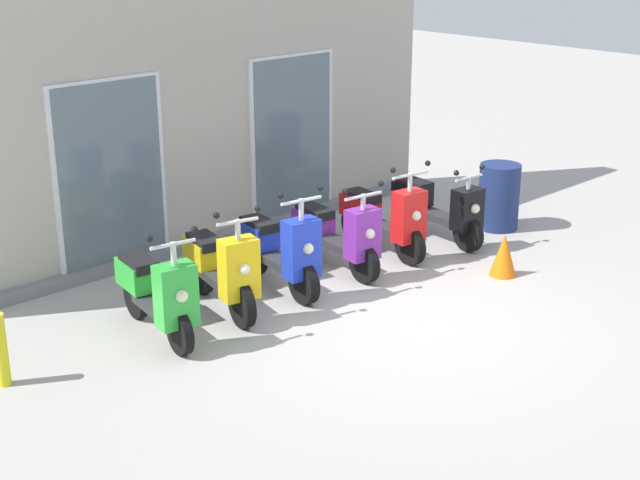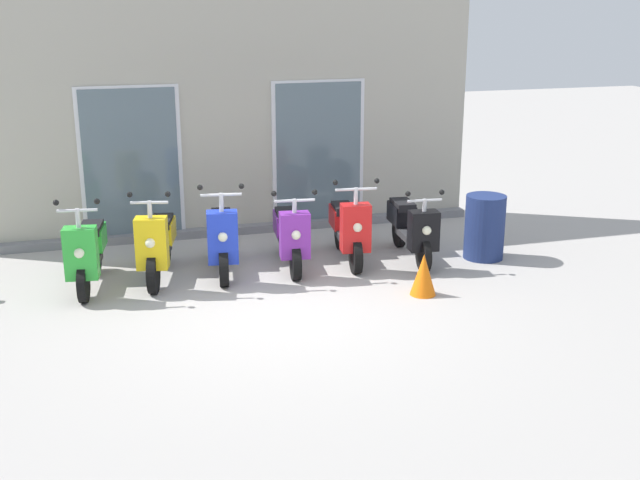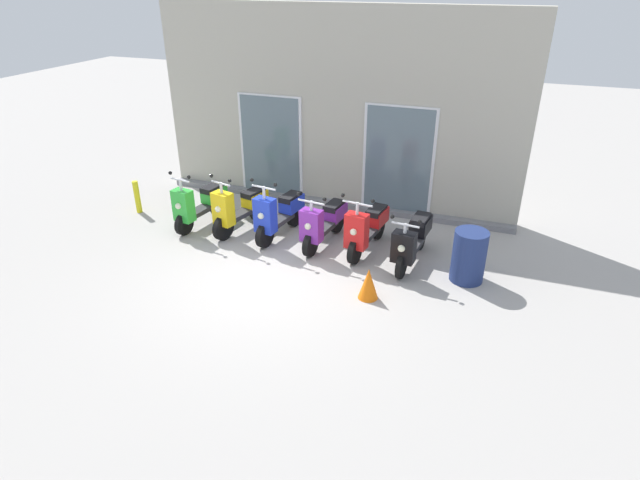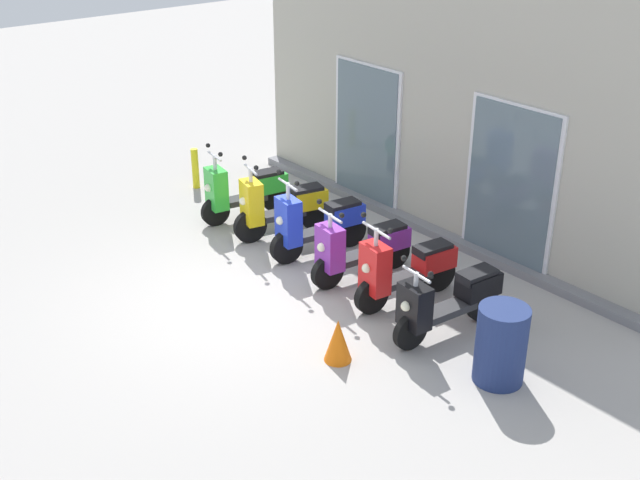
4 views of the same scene
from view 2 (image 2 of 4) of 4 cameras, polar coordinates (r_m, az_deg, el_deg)
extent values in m
plane|color=#A8A39E|center=(9.41, -2.83, -4.84)|extent=(40.00, 40.00, 0.00)
cube|color=#B2AD9E|center=(12.19, -6.89, 10.03)|extent=(7.79, 0.30, 4.10)
cube|color=slate|center=(12.34, -6.37, 0.69)|extent=(7.79, 0.20, 0.12)
cube|color=silver|center=(12.01, -13.33, 5.24)|extent=(1.48, 0.04, 2.30)
cube|color=slate|center=(11.99, -13.33, 5.22)|extent=(1.36, 0.02, 2.22)
cube|color=silver|center=(12.48, -0.12, 6.13)|extent=(1.48, 0.04, 2.30)
cube|color=slate|center=(12.46, -0.09, 6.11)|extent=(1.36, 0.02, 2.22)
cylinder|color=black|center=(9.90, -16.56, -3.03)|extent=(0.16, 0.46, 0.45)
cylinder|color=black|center=(10.88, -15.75, -1.18)|extent=(0.16, 0.46, 0.45)
cube|color=#2D2D30|center=(10.36, -16.18, -1.54)|extent=(0.36, 0.68, 0.09)
cube|color=green|center=(9.83, -16.70, -0.90)|extent=(0.41, 0.30, 0.63)
sphere|color=#F2EFCC|center=(9.69, -16.84, -0.91)|extent=(0.12, 0.12, 0.12)
cube|color=green|center=(10.70, -15.95, 0.17)|extent=(0.38, 0.56, 0.28)
cube|color=black|center=(10.62, -16.04, 0.83)|extent=(0.33, 0.52, 0.11)
cylinder|color=silver|center=(9.71, -16.91, 1.44)|extent=(0.06, 0.06, 0.25)
cylinder|color=silver|center=(9.69, -16.96, 2.04)|extent=(0.46, 0.11, 0.04)
sphere|color=black|center=(9.62, -15.66, 2.67)|extent=(0.07, 0.07, 0.07)
sphere|color=black|center=(9.70, -18.35, 2.55)|extent=(0.07, 0.07, 0.07)
cylinder|color=black|center=(9.99, -11.83, -2.37)|extent=(0.22, 0.51, 0.50)
cylinder|color=black|center=(10.98, -11.04, -0.56)|extent=(0.22, 0.51, 0.50)
cube|color=#2D2D30|center=(10.45, -11.45, -0.90)|extent=(0.41, 0.70, 0.09)
cube|color=yellow|center=(9.91, -11.93, -0.22)|extent=(0.43, 0.32, 0.64)
sphere|color=#F2EFCC|center=(9.77, -12.05, -0.22)|extent=(0.12, 0.12, 0.12)
cube|color=yellow|center=(10.81, -11.19, 0.66)|extent=(0.41, 0.58, 0.28)
cube|color=black|center=(10.73, -11.26, 1.31)|extent=(0.36, 0.53, 0.11)
cylinder|color=silver|center=(9.80, -12.07, 2.10)|extent=(0.06, 0.06, 0.23)
cylinder|color=silver|center=(9.77, -12.11, 2.64)|extent=(0.45, 0.14, 0.04)
sphere|color=black|center=(9.72, -10.83, 3.24)|extent=(0.07, 0.07, 0.07)
sphere|color=black|center=(9.79, -13.45, 3.17)|extent=(0.07, 0.07, 0.07)
cylinder|color=black|center=(10.09, -6.89, -1.98)|extent=(0.19, 0.49, 0.48)
cylinder|color=black|center=(11.10, -7.02, -0.22)|extent=(0.19, 0.49, 0.48)
cube|color=#2D2D30|center=(10.57, -6.98, -0.54)|extent=(0.36, 0.69, 0.09)
cube|color=#1E38C6|center=(10.01, -6.98, 0.20)|extent=(0.41, 0.29, 0.66)
sphere|color=#F2EFCC|center=(9.88, -6.97, 0.21)|extent=(0.12, 0.12, 0.12)
cube|color=#1E38C6|center=(10.93, -7.06, 1.08)|extent=(0.37, 0.56, 0.28)
cube|color=black|center=(10.85, -7.08, 1.74)|extent=(0.33, 0.51, 0.11)
cylinder|color=silver|center=(9.90, -7.06, 2.63)|extent=(0.06, 0.06, 0.25)
cylinder|color=silver|center=(9.87, -7.09, 3.23)|extent=(0.50, 0.11, 0.04)
sphere|color=black|center=(9.85, -5.64, 3.85)|extent=(0.07, 0.07, 0.07)
sphere|color=black|center=(9.85, -8.58, 3.74)|extent=(0.07, 0.07, 0.07)
cylinder|color=black|center=(10.25, -1.77, -1.63)|extent=(0.16, 0.46, 0.45)
cylinder|color=black|center=(11.30, -2.53, 0.13)|extent=(0.16, 0.46, 0.45)
cube|color=#2D2D30|center=(10.74, -2.17, -0.20)|extent=(0.34, 0.71, 0.09)
cube|color=purple|center=(10.18, -1.82, 0.35)|extent=(0.41, 0.28, 0.59)
sphere|color=#F2EFCC|center=(10.05, -1.72, 0.36)|extent=(0.12, 0.12, 0.12)
cube|color=purple|center=(11.13, -2.48, 1.21)|extent=(0.36, 0.55, 0.28)
cube|color=black|center=(11.06, -2.47, 1.85)|extent=(0.32, 0.51, 0.11)
cylinder|color=silver|center=(10.08, -1.84, 2.40)|extent=(0.06, 0.06, 0.20)
cylinder|color=silver|center=(10.06, -1.84, 2.84)|extent=(0.52, 0.10, 0.04)
sphere|color=black|center=(10.07, -0.38, 3.45)|extent=(0.07, 0.07, 0.07)
sphere|color=black|center=(10.01, -3.32, 3.33)|extent=(0.07, 0.07, 0.07)
cylinder|color=black|center=(10.50, 2.57, -1.16)|extent=(0.17, 0.47, 0.46)
cylinder|color=black|center=(11.52, 1.48, 0.49)|extent=(0.17, 0.47, 0.46)
cube|color=#2D2D30|center=(10.98, 2.01, 0.20)|extent=(0.34, 0.70, 0.09)
cube|color=red|center=(10.43, 2.56, 0.88)|extent=(0.41, 0.29, 0.63)
sphere|color=#F2EFCC|center=(10.29, 2.70, 0.90)|extent=(0.12, 0.12, 0.12)
cube|color=red|center=(11.35, 1.59, 1.65)|extent=(0.36, 0.55, 0.28)
cube|color=black|center=(11.27, 1.63, 2.29)|extent=(0.32, 0.51, 0.11)
cylinder|color=silver|center=(10.32, 2.59, 3.11)|extent=(0.06, 0.06, 0.24)
cylinder|color=silver|center=(10.30, 2.59, 3.64)|extent=(0.55, 0.11, 0.04)
sphere|color=black|center=(10.33, 4.09, 4.23)|extent=(0.07, 0.07, 0.07)
sphere|color=black|center=(10.22, 1.10, 4.14)|extent=(0.07, 0.07, 0.07)
cylinder|color=black|center=(10.63, 7.41, -1.07)|extent=(0.13, 0.46, 0.46)
cylinder|color=black|center=(11.67, 5.67, 0.62)|extent=(0.13, 0.46, 0.46)
cube|color=#2D2D30|center=(11.12, 6.52, 0.31)|extent=(0.33, 0.73, 0.09)
cube|color=black|center=(10.57, 7.41, 0.67)|extent=(0.40, 0.28, 0.53)
sphere|color=#F2EFCC|center=(10.44, 7.64, 0.68)|extent=(0.12, 0.12, 0.12)
cube|color=black|center=(11.50, 5.86, 1.90)|extent=(0.35, 0.55, 0.28)
cube|color=black|center=(11.43, 5.93, 2.53)|extent=(0.31, 0.50, 0.11)
cylinder|color=silver|center=(10.49, 7.48, 2.43)|extent=(0.06, 0.06, 0.19)
cylinder|color=silver|center=(10.47, 7.49, 2.82)|extent=(0.46, 0.08, 0.04)
sphere|color=black|center=(10.52, 8.71, 3.40)|extent=(0.07, 0.07, 0.07)
sphere|color=black|center=(10.37, 6.31, 3.30)|extent=(0.07, 0.07, 0.07)
cylinder|color=navy|center=(11.27, 11.68, 0.92)|extent=(0.55, 0.55, 0.89)
cone|color=orange|center=(9.79, 7.41, -2.46)|extent=(0.32, 0.32, 0.52)
camera|label=1|loc=(5.39, -79.71, 9.05)|focal=51.25mm
camera|label=3|loc=(5.88, 61.82, 19.84)|focal=29.61mm
camera|label=4|loc=(10.27, 56.96, 19.09)|focal=44.69mm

